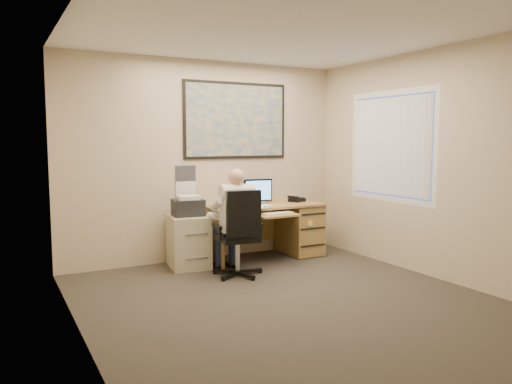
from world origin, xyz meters
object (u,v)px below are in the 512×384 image
desk (284,224)px  office_chair (240,251)px  person (236,222)px  filing_cabinet (188,236)px

desk → office_chair: 1.28m
person → office_chair: bearing=-82.7°
filing_cabinet → person: person is taller
person → desk: bearing=34.1°
desk → filing_cabinet: bearing=-179.9°
desk → person: (-1.06, -0.64, 0.21)m
filing_cabinet → desk: bearing=7.2°
filing_cabinet → office_chair: size_ratio=0.88×
desk → office_chair: bearing=-145.7°
filing_cabinet → office_chair: bearing=-54.7°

